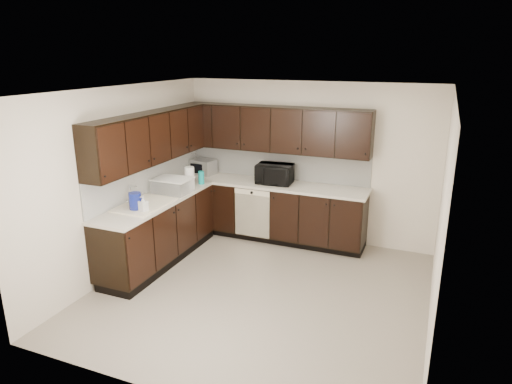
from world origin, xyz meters
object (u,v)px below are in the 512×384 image
sink (144,210)px  toaster_oven (203,167)px  blue_pitcher (135,202)px  storage_bin (173,185)px  microwave (274,174)px

sink → toaster_oven: 1.80m
sink → blue_pitcher: sink is taller
toaster_oven → storage_bin: 1.11m
microwave → blue_pitcher: 2.25m
microwave → toaster_oven: size_ratio=1.41×
microwave → blue_pitcher: size_ratio=2.28×
toaster_oven → blue_pitcher: toaster_oven is taller
microwave → blue_pitcher: bearing=-126.9°
microwave → blue_pitcher: (-1.22, -1.89, -0.03)m
microwave → storage_bin: (-1.22, -1.01, -0.05)m
microwave → storage_bin: microwave is taller
toaster_oven → sink: bearing=-79.1°
toaster_oven → microwave: bearing=4.4°
toaster_oven → storage_bin: (0.10, -1.11, -0.02)m
microwave → storage_bin: size_ratio=1.06×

